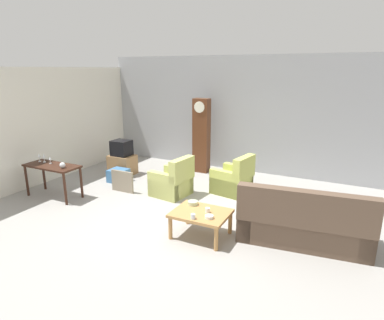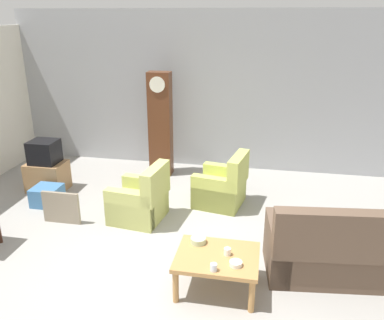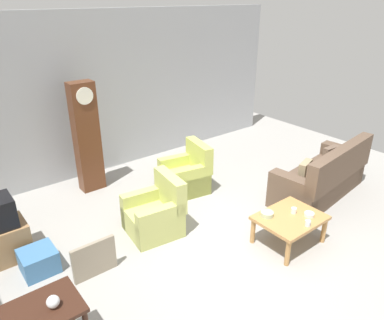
# 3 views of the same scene
# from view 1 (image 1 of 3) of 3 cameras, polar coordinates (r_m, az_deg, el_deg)

# --- Properties ---
(ground_plane) EXTENTS (10.40, 10.40, 0.00)m
(ground_plane) POSITION_cam_1_polar(r_m,az_deg,el_deg) (6.62, -1.76, -9.82)
(ground_plane) COLOR #999691
(garage_door_wall) EXTENTS (8.40, 0.16, 3.20)m
(garage_door_wall) POSITION_cam_1_polar(r_m,az_deg,el_deg) (9.39, 8.73, 7.80)
(garage_door_wall) COLOR #9EA0A5
(garage_door_wall) RESTS_ON ground_plane
(pegboard_wall_left) EXTENTS (0.12, 6.40, 2.88)m
(pegboard_wall_left) POSITION_cam_1_polar(r_m,az_deg,el_deg) (9.15, -24.49, 5.38)
(pegboard_wall_left) COLOR silver
(pegboard_wall_left) RESTS_ON ground_plane
(couch_floral) EXTENTS (2.19, 1.12, 1.04)m
(couch_floral) POSITION_cam_1_polar(r_m,az_deg,el_deg) (5.85, 18.72, -10.45)
(couch_floral) COLOR brown
(couch_floral) RESTS_ON ground_plane
(armchair_olive_near) EXTENTS (0.88, 0.85, 0.92)m
(armchair_olive_near) POSITION_cam_1_polar(r_m,az_deg,el_deg) (7.60, -3.39, -3.92)
(armchair_olive_near) COLOR #B7BC66
(armchair_olive_near) RESTS_ON ground_plane
(armchair_olive_far) EXTENTS (0.91, 0.89, 0.92)m
(armchair_olive_far) POSITION_cam_1_polar(r_m,az_deg,el_deg) (7.79, 7.19, -3.52)
(armchair_olive_far) COLOR #BDC55C
(armchair_olive_far) RESTS_ON ground_plane
(coffee_table_wood) EXTENTS (0.96, 0.76, 0.45)m
(coffee_table_wood) POSITION_cam_1_polar(r_m,az_deg,el_deg) (5.75, 1.55, -9.60)
(coffee_table_wood) COLOR #B27F47
(coffee_table_wood) RESTS_ON ground_plane
(console_table_dark) EXTENTS (1.30, 0.56, 0.75)m
(console_table_dark) POSITION_cam_1_polar(r_m,az_deg,el_deg) (8.03, -23.07, -1.55)
(console_table_dark) COLOR #381E14
(console_table_dark) RESTS_ON ground_plane
(grandfather_clock) EXTENTS (0.44, 0.30, 2.07)m
(grandfather_clock) POSITION_cam_1_polar(r_m,az_deg,el_deg) (9.17, 1.64, 4.24)
(grandfather_clock) COLOR #562D19
(grandfather_clock) RESTS_ON ground_plane
(tv_stand_cabinet) EXTENTS (0.68, 0.52, 0.54)m
(tv_stand_cabinet) POSITION_cam_1_polar(r_m,az_deg,el_deg) (9.32, -11.97, -0.79)
(tv_stand_cabinet) COLOR #997047
(tv_stand_cabinet) RESTS_ON ground_plane
(tv_crt) EXTENTS (0.48, 0.44, 0.42)m
(tv_crt) POSITION_cam_1_polar(r_m,az_deg,el_deg) (9.20, -12.13, 2.07)
(tv_crt) COLOR black
(tv_crt) RESTS_ON tv_stand_cabinet
(framed_picture_leaning) EXTENTS (0.60, 0.05, 0.51)m
(framed_picture_leaning) POSITION_cam_1_polar(r_m,az_deg,el_deg) (7.98, -12.00, -3.65)
(framed_picture_leaning) COLOR gray
(framed_picture_leaning) RESTS_ON ground_plane
(storage_box_blue) EXTENTS (0.45, 0.44, 0.32)m
(storage_box_blue) POSITION_cam_1_polar(r_m,az_deg,el_deg) (8.75, -12.65, -2.63)
(storage_box_blue) COLOR teal
(storage_box_blue) RESTS_ON ground_plane
(glass_dome_cloche) EXTENTS (0.12, 0.12, 0.12)m
(glass_dome_cloche) POSITION_cam_1_polar(r_m,az_deg,el_deg) (7.67, -21.56, -0.84)
(glass_dome_cloche) COLOR silver
(glass_dome_cloche) RESTS_ON console_table_dark
(cup_white_porcelain) EXTENTS (0.08, 0.08, 0.09)m
(cup_white_porcelain) POSITION_cam_1_polar(r_m,az_deg,el_deg) (5.69, 2.72, -8.70)
(cup_white_porcelain) COLOR white
(cup_white_porcelain) RESTS_ON coffee_table_wood
(cup_blue_rimmed) EXTENTS (0.08, 0.08, 0.09)m
(cup_blue_rimmed) POSITION_cam_1_polar(r_m,az_deg,el_deg) (5.46, 0.18, -9.77)
(cup_blue_rimmed) COLOR silver
(cup_blue_rimmed) RESTS_ON coffee_table_wood
(bowl_white_stacked) EXTENTS (0.14, 0.14, 0.05)m
(bowl_white_stacked) POSITION_cam_1_polar(r_m,az_deg,el_deg) (5.50, 3.00, -9.82)
(bowl_white_stacked) COLOR white
(bowl_white_stacked) RESTS_ON coffee_table_wood
(bowl_shallow_green) EXTENTS (0.19, 0.19, 0.07)m
(bowl_shallow_green) POSITION_cam_1_polar(r_m,az_deg,el_deg) (6.00, 0.15, -7.46)
(bowl_shallow_green) COLOR #B2C69E
(bowl_shallow_green) RESTS_ON coffee_table_wood
(wine_glass_tall) EXTENTS (0.06, 0.06, 0.21)m
(wine_glass_tall) POSITION_cam_1_polar(r_m,az_deg,el_deg) (8.36, -25.01, 0.62)
(wine_glass_tall) COLOR silver
(wine_glass_tall) RESTS_ON console_table_dark
(wine_glass_mid) EXTENTS (0.07, 0.07, 0.22)m
(wine_glass_mid) POSITION_cam_1_polar(r_m,az_deg,el_deg) (8.25, -24.32, 0.55)
(wine_glass_mid) COLOR silver
(wine_glass_mid) RESTS_ON console_table_dark
(wine_glass_short) EXTENTS (0.06, 0.06, 0.18)m
(wine_glass_short) POSITION_cam_1_polar(r_m,az_deg,el_deg) (8.09, -23.41, 0.16)
(wine_glass_short) COLOR silver
(wine_glass_short) RESTS_ON console_table_dark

